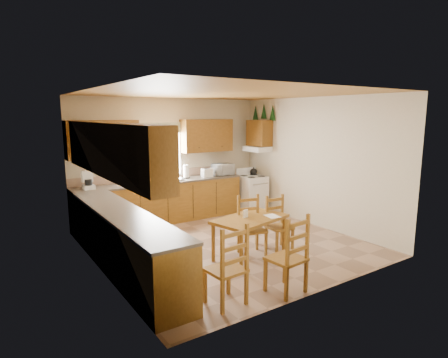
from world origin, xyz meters
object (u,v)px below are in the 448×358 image
dining_table (250,237)px  chair_far_right (280,224)px  microwave (223,169)px  chair_near_left (226,264)px  stove (252,194)px  chair_far_left (252,226)px  chair_near_right (286,254)px

dining_table → chair_far_right: 0.65m
microwave → chair_near_left: 4.47m
stove → chair_far_left: 2.92m
chair_near_right → chair_far_left: size_ratio=1.08×
dining_table → chair_near_left: bearing=-151.3°
chair_near_left → stove: bearing=-136.4°
chair_near_left → chair_far_left: bearing=-143.1°
chair_near_left → chair_far_right: bearing=-154.4°
chair_far_left → dining_table: bearing=-135.8°
chair_near_left → chair_far_left: size_ratio=1.05×
chair_near_right → chair_far_right: 1.60m
stove → microwave: microwave is taller
dining_table → microwave: bearing=52.2°
chair_far_left → chair_far_right: 0.55m
dining_table → chair_near_left: size_ratio=1.20×
dining_table → chair_near_left: 1.65m
dining_table → chair_far_right: (0.63, -0.03, 0.13)m
dining_table → chair_far_left: size_ratio=1.27×
chair_near_right → microwave: bearing=-118.0°
microwave → dining_table: 2.97m
microwave → dining_table: microwave is taller
stove → microwave: bearing=162.0°
microwave → chair_near_right: (-1.58, -3.89, -0.52)m
microwave → chair_far_right: size_ratio=0.47×
microwave → chair_far_left: microwave is taller
chair_near_left → dining_table: bearing=-142.5°
microwave → chair_far_right: bearing=-99.3°
microwave → dining_table: bearing=-111.8°
stove → chair_far_left: (-1.80, -2.29, 0.07)m
stove → chair_far_right: 2.69m
microwave → chair_near_left: (-2.43, -3.71, -0.53)m
chair_near_right → chair_far_right: (1.01, 1.24, -0.06)m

